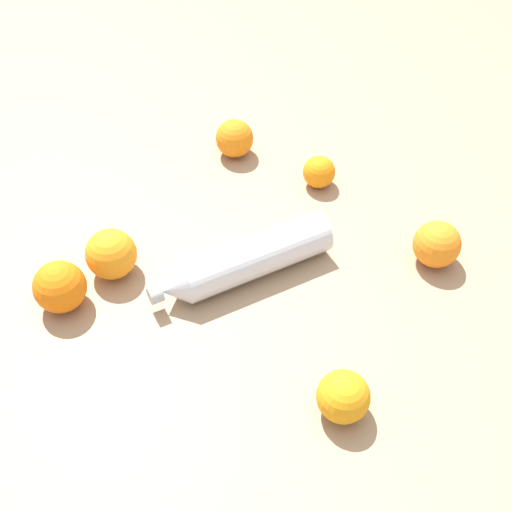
# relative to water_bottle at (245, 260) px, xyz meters

# --- Properties ---
(ground_plane) EXTENTS (2.40, 2.40, 0.00)m
(ground_plane) POSITION_rel_water_bottle_xyz_m (0.05, 0.02, -0.03)
(ground_plane) COLOR #9E7F60
(water_bottle) EXTENTS (0.12, 0.32, 0.07)m
(water_bottle) POSITION_rel_water_bottle_xyz_m (0.00, 0.00, 0.00)
(water_bottle) COLOR silver
(water_bottle) RESTS_ON ground_plane
(orange_0) EXTENTS (0.08, 0.08, 0.08)m
(orange_0) POSITION_rel_water_bottle_xyz_m (-0.06, -0.31, 0.00)
(orange_0) COLOR orange
(orange_0) RESTS_ON ground_plane
(orange_1) EXTENTS (0.08, 0.08, 0.08)m
(orange_1) POSITION_rel_water_bottle_xyz_m (0.07, 0.20, 0.01)
(orange_1) COLOR orange
(orange_1) RESTS_ON ground_plane
(orange_2) EXTENTS (0.07, 0.07, 0.07)m
(orange_2) POSITION_rel_water_bottle_xyz_m (-0.28, -0.05, 0.00)
(orange_2) COLOR orange
(orange_2) RESTS_ON ground_plane
(orange_3) EXTENTS (0.07, 0.07, 0.07)m
(orange_3) POSITION_rel_water_bottle_xyz_m (0.32, -0.07, 0.00)
(orange_3) COLOR orange
(orange_3) RESTS_ON ground_plane
(orange_4) EXTENTS (0.08, 0.08, 0.08)m
(orange_4) POSITION_rel_water_bottle_xyz_m (0.03, 0.29, 0.01)
(orange_4) COLOR orange
(orange_4) RESTS_ON ground_plane
(orange_5) EXTENTS (0.06, 0.06, 0.06)m
(orange_5) POSITION_rel_water_bottle_xyz_m (0.18, -0.20, -0.00)
(orange_5) COLOR orange
(orange_5) RESTS_ON ground_plane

